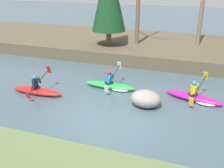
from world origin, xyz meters
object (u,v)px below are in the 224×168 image
at_px(kayaker_middle, 112,85).
at_px(kayaker_trailing, 37,90).
at_px(kayaker_lead, 196,97).
at_px(boulder_midstream, 146,99).

distance_m(kayaker_middle, kayaker_trailing, 3.77).
xyz_separation_m(kayaker_lead, kayaker_trailing, (-7.48, -1.78, 0.02)).
relative_size(kayaker_trailing, boulder_midstream, 2.02).
xyz_separation_m(kayaker_trailing, boulder_midstream, (5.36, 0.48, 0.17)).
xyz_separation_m(kayaker_lead, boulder_midstream, (-2.12, -1.30, 0.19)).
bearing_deg(kayaker_middle, boulder_midstream, -32.38).
xyz_separation_m(kayaker_lead, kayaker_middle, (-4.20, 0.08, 0.00)).
bearing_deg(kayaker_middle, kayaker_trailing, -149.29).
bearing_deg(kayaker_trailing, boulder_midstream, 4.68).
height_order(kayaker_middle, boulder_midstream, kayaker_middle).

